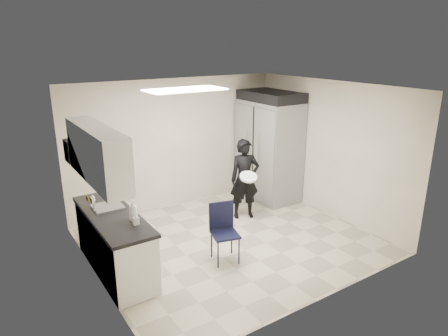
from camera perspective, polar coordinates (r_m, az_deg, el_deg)
floor at (r=6.97m, az=1.09°, el=-10.35°), size 4.50×4.50×0.00m
ceiling at (r=6.19m, az=1.23°, el=11.40°), size 4.50×4.50×0.00m
back_wall at (r=8.13m, az=-6.84°, el=3.48°), size 4.50×0.00×4.50m
left_wall at (r=5.59m, az=-18.32°, el=-4.00°), size 0.00×4.00×4.00m
right_wall at (r=7.91m, az=14.75°, el=2.61°), size 0.00×4.00×4.00m
ceiling_panel at (r=6.23m, az=-5.55°, el=11.08°), size 1.20×0.60×0.02m
lower_counter at (r=6.19m, az=-15.34°, el=-10.40°), size 0.60×1.90×0.86m
countertop at (r=5.99m, az=-15.69°, el=-6.55°), size 0.64×1.95×0.05m
sink at (r=6.22m, az=-16.23°, el=-5.82°), size 0.42×0.40×0.14m
faucet at (r=6.12m, az=-18.13°, el=-4.89°), size 0.02×0.02×0.24m
upper_cabinets at (r=5.65m, az=-17.68°, el=1.94°), size 0.35×1.80×0.75m
towel_dispenser at (r=6.77m, az=-20.78°, el=2.34°), size 0.22×0.30×0.35m
notice_sticker_left at (r=5.71m, az=-18.46°, el=-4.41°), size 0.00×0.12×0.07m
notice_sticker_right at (r=5.90m, az=-18.94°, el=-4.14°), size 0.00×0.12×0.07m
commercial_fridge at (r=8.57m, az=6.44°, el=2.51°), size 0.80×1.35×2.10m
fridge_compressor at (r=8.35m, az=6.72°, el=10.15°), size 0.80×1.35×0.20m
folding_chair at (r=6.20m, az=0.15°, el=-9.48°), size 0.48×0.48×0.89m
man_tuxedo at (r=7.59m, az=2.97°, el=-1.60°), size 0.66×0.56×1.55m
bucket_lid at (r=7.33m, az=3.50°, el=-1.27°), size 0.41×0.41×0.04m
soap_bottle_a at (r=5.65m, az=-12.84°, el=-5.88°), size 0.12×0.12×0.30m
soap_bottle_b at (r=5.54m, az=-12.49°, el=-7.12°), size 0.08×0.08×0.16m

